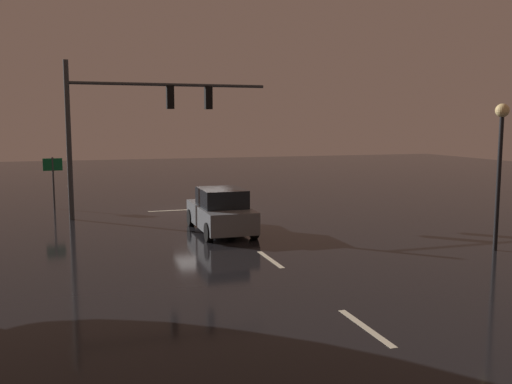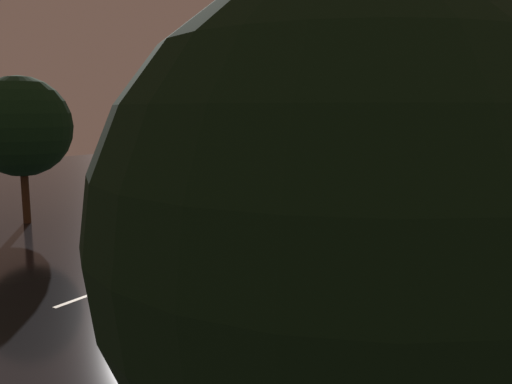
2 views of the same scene
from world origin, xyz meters
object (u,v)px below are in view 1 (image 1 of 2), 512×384
traffic_signal_assembly (135,113)px  street_lamp_left_kerb (500,148)px  route_sign (53,172)px  car_approaching (221,212)px

traffic_signal_assembly → street_lamp_left_kerb: (-10.54, 10.40, -1.25)m
traffic_signal_assembly → street_lamp_left_kerb: traffic_signal_assembly is taller
street_lamp_left_kerb → route_sign: bearing=-44.3°
traffic_signal_assembly → street_lamp_left_kerb: 14.86m
car_approaching → route_sign: 10.42m
street_lamp_left_kerb → route_sign: size_ratio=1.90×
traffic_signal_assembly → route_sign: size_ratio=3.51×
traffic_signal_assembly → street_lamp_left_kerb: bearing=135.4°
traffic_signal_assembly → street_lamp_left_kerb: size_ratio=1.85×
traffic_signal_assembly → car_approaching: traffic_signal_assembly is taller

